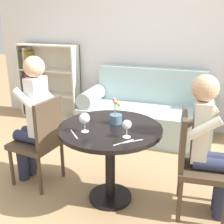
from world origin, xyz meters
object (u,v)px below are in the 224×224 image
Objects in this scene: bookshelf_left at (45,83)px; person_right at (209,143)px; couch at (146,114)px; chair_right at (195,160)px; person_left at (33,119)px; wine_glass_right at (127,125)px; flower_vase at (116,117)px; wine_glass_left at (85,119)px; chair_left at (41,138)px.

person_right reaches higher than bookshelf_left.
chair_right is (0.73, -1.50, 0.18)m from couch.
couch is 1.76m from person_left.
flower_vase is at bearing 123.61° from wine_glass_right.
flower_vase reaches higher than wine_glass_right.
bookshelf_left is at bearing 128.87° from wine_glass_left.
chair_right is 6.21× the size of wine_glass_right.
person_right is at bearing 13.83° from wine_glass_left.
wine_glass_left is at bearing 78.58° from chair_left.
person_left reaches higher than wine_glass_left.
chair_left is 0.74× the size of person_right.
person_left is 0.71m from wine_glass_left.
person_left is 8.91× the size of wine_glass_right.
bookshelf_left is 5.24× the size of flower_vase.
chair_left is 1.46m from chair_right.
wine_glass_left is at bearing -95.45° from couch.
wine_glass_left is at bearing 98.60° from person_right.
chair_left and chair_right have the same top height.
person_left is 5.66× the size of flower_vase.
bookshelf_left is 2.82m from wine_glass_right.
person_right reaches higher than couch.
chair_left is at bearing -115.44° from couch.
person_left is (-0.09, 0.02, 0.18)m from chair_left.
couch reaches higher than wine_glass_left.
wine_glass_right is 0.32m from flower_vase.
chair_right is at bearing -2.80° from flower_vase.
flower_vase is (0.75, 0.06, 0.29)m from chair_left.
person_right is (0.09, 0.01, 0.16)m from chair_right.
wine_glass_left is (-0.17, -1.73, 0.53)m from couch.
bookshelf_left is at bearing 49.48° from chair_right.
couch is at bearing 162.51° from chair_left.
flower_vase reaches higher than wine_glass_left.
couch is 1.46× the size of person_right.
wine_glass_right is (0.36, 0.00, -0.01)m from wine_glass_left.
chair_right reaches higher than wine_glass_right.
person_right reaches higher than flower_vase.
couch reaches higher than chair_right.
wine_glass_right is (-0.62, -0.24, 0.17)m from person_right.
wine_glass_right is (-0.54, -0.23, 0.33)m from chair_right.
chair_left is at bearing 86.38° from person_right.
bookshelf_left reaches higher than flower_vase.
wine_glass_right is (1.97, -2.00, 0.26)m from bookshelf_left.
person_left is at bearing 85.58° from person_right.
bookshelf_left is 1.33× the size of chair_left.
chair_left is at bearing 84.65° from person_left.
bookshelf_left is at bearing 135.94° from flower_vase.
person_left is (-0.82, -1.51, 0.37)m from couch.
flower_vase is at bearing 102.88° from chair_left.
bookshelf_left is 2.51m from flower_vase.
flower_vase is at bearing 54.99° from wine_glass_left.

